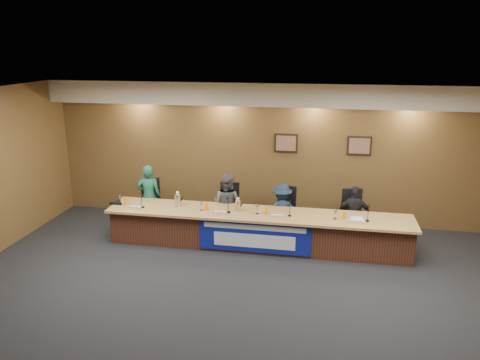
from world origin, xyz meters
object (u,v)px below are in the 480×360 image
(office_chair_a, at_px, (151,206))
(speakerphone, at_px, (117,203))
(office_chair_b, at_px, (228,211))
(panelist_b, at_px, (227,204))
(dais_body, at_px, (257,230))
(panelist_a, at_px, (149,197))
(banner, at_px, (254,237))
(carafe_mid, at_px, (238,206))
(panelist_d, at_px, (354,215))
(office_chair_c, at_px, (282,215))
(office_chair_d, at_px, (353,219))
(carafe_left, at_px, (178,200))
(panelist_c, at_px, (282,211))

(office_chair_a, bearing_deg, speakerphone, -143.76)
(office_chair_b, bearing_deg, panelist_b, -90.31)
(dais_body, relative_size, panelist_a, 4.11)
(banner, relative_size, panelist_a, 1.51)
(carafe_mid, bearing_deg, dais_body, 0.81)
(panelist_d, distance_m, office_chair_b, 2.68)
(office_chair_c, height_order, office_chair_d, same)
(speakerphone, bearing_deg, office_chair_b, 17.68)
(panelist_d, distance_m, office_chair_c, 1.50)
(panelist_d, relative_size, office_chair_a, 2.54)
(dais_body, relative_size, office_chair_d, 12.50)
(office_chair_c, bearing_deg, panelist_b, -154.78)
(office_chair_d, xyz_separation_m, speakerphone, (-4.91, -0.71, 0.30))
(dais_body, bearing_deg, panelist_b, 143.37)
(carafe_left, bearing_deg, panelist_c, 14.30)
(carafe_left, bearing_deg, panelist_a, 147.59)
(office_chair_b, relative_size, carafe_left, 1.82)
(dais_body, distance_m, panelist_c, 0.75)
(carafe_mid, xyz_separation_m, speakerphone, (-2.59, -0.05, -0.08))
(carafe_mid, bearing_deg, panelist_c, 34.03)
(panelist_d, relative_size, office_chair_b, 2.54)
(panelist_b, xyz_separation_m, carafe_mid, (0.35, -0.56, 0.19))
(banner, bearing_deg, carafe_mid, 134.20)
(panelist_b, height_order, panelist_d, panelist_b)
(office_chair_d, bearing_deg, carafe_mid, -176.30)
(office_chair_a, height_order, carafe_left, carafe_left)
(panelist_d, bearing_deg, office_chair_d, -89.54)
(dais_body, distance_m, carafe_mid, 0.65)
(panelist_a, height_order, office_chair_b, panelist_a)
(office_chair_a, relative_size, carafe_left, 1.82)
(panelist_c, relative_size, office_chair_b, 2.48)
(panelist_b, xyz_separation_m, panelist_d, (2.67, 0.00, -0.06))
(panelist_d, height_order, office_chair_a, panelist_d)
(panelist_c, relative_size, carafe_left, 4.51)
(banner, distance_m, panelist_b, 1.26)
(panelist_a, bearing_deg, banner, 147.94)
(dais_body, relative_size, speakerphone, 18.75)
(panelist_c, bearing_deg, banner, 47.30)
(banner, relative_size, office_chair_b, 4.58)
(panelist_b, height_order, office_chair_c, panelist_b)
(office_chair_a, distance_m, office_chair_b, 1.77)
(dais_body, xyz_separation_m, banner, (0.00, -0.41, 0.03))
(carafe_left, distance_m, carafe_mid, 1.27)
(banner, relative_size, panelist_c, 1.85)
(dais_body, relative_size, banner, 2.73)
(carafe_left, xyz_separation_m, carafe_mid, (1.27, -0.03, -0.02))
(panelist_c, distance_m, carafe_left, 2.19)
(dais_body, relative_size, panelist_b, 4.46)
(office_chair_b, bearing_deg, dais_body, -41.57)
(panelist_c, xyz_separation_m, carafe_left, (-2.10, -0.54, 0.29))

